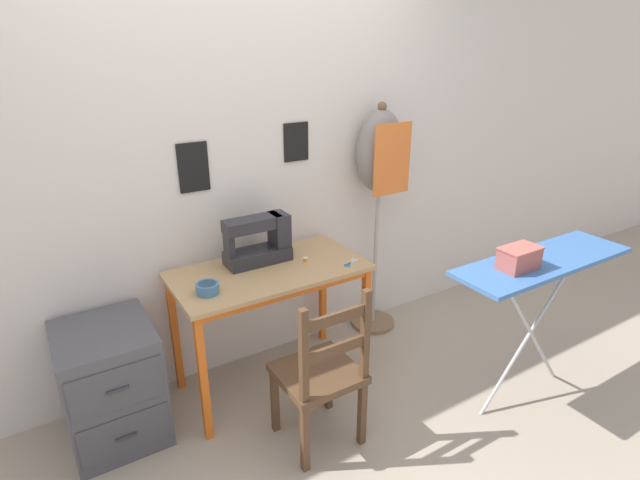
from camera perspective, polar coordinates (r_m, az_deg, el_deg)
ground_plane at (r=3.05m, az=-2.76°, el=-18.51°), size 14.00×14.00×0.00m
wall_back at (r=2.98m, az=-9.19°, el=8.02°), size 10.00×0.06×2.55m
sewing_table at (r=2.88m, az=-5.63°, el=-5.21°), size 1.10×0.57×0.77m
sewing_machine at (r=2.90m, az=-6.81°, el=-0.09°), size 0.39×0.17×0.30m
fabric_bowl at (r=2.62m, az=-12.74°, el=-5.38°), size 0.12×0.12×0.06m
scissors at (r=2.90m, az=3.35°, el=-2.73°), size 0.12×0.08×0.01m
thread_spool_near_machine at (r=2.91m, az=-1.70°, el=-2.31°), size 0.03×0.03×0.03m
wooden_chair at (r=2.59m, az=0.11°, el=-15.09°), size 0.40×0.38×0.90m
filing_cabinet at (r=2.90m, az=-22.73°, el=-14.93°), size 0.46×0.53×0.64m
dress_form at (r=3.34m, az=6.85°, el=8.47°), size 0.34×0.32×1.62m
ironing_board at (r=2.94m, az=24.06°, el=-2.92°), size 1.11×0.33×0.90m
storage_box at (r=2.73m, az=21.79°, el=-1.92°), size 0.22×0.13×0.12m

